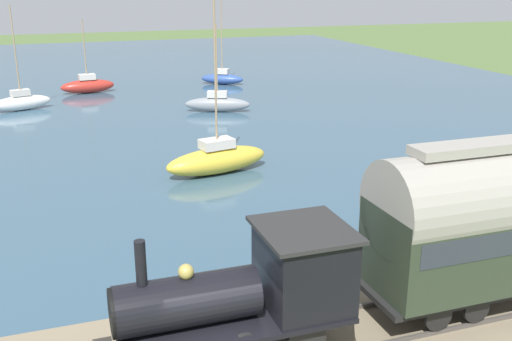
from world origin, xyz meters
TOP-DOWN VIEW (x-y plane):
  - harbor_water at (42.97, 0.00)m, footprint 80.00×80.00m
  - steam_locomotive at (0.05, -0.99)m, footprint 2.35×6.06m
  - sailboat_gray at (28.87, -8.08)m, footprint 2.65×4.70m
  - sailboat_white at (34.00, 5.19)m, footprint 2.46×4.41m
  - sailboat_yellow at (15.16, -4.24)m, footprint 2.68×5.55m
  - sailboat_blue at (40.09, -11.66)m, footprint 3.17×3.98m
  - sailboat_red at (39.59, 0.14)m, footprint 1.91×4.53m
  - rowboat_far_out at (5.93, -5.99)m, footprint 2.49×2.12m
  - rowboat_mid_harbor at (5.93, -11.22)m, footprint 2.64×2.72m

SIDE VIEW (x-z plane):
  - harbor_water at x=42.97m, z-range 0.00..0.01m
  - rowboat_far_out at x=5.93m, z-range 0.01..0.33m
  - rowboat_mid_harbor at x=5.93m, z-range 0.01..0.55m
  - sailboat_blue at x=40.09m, z-range -3.86..5.05m
  - sailboat_gray at x=28.87m, z-range -2.47..3.69m
  - sailboat_white at x=34.00m, z-range -3.05..4.32m
  - sailboat_red at x=39.59m, z-range -2.37..3.64m
  - sailboat_yellow at x=15.16m, z-range -3.82..5.27m
  - steam_locomotive at x=0.05m, z-range 0.62..3.80m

